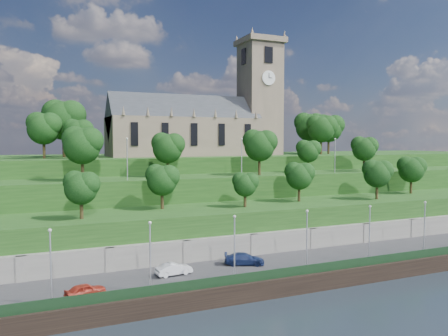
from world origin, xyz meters
name	(u,v)px	position (x,y,z in m)	size (l,w,h in m)	color
ground	(331,289)	(0.00, 0.00, 0.00)	(320.00, 320.00, 0.00)	black
promenade	(304,268)	(0.00, 6.00, 1.00)	(160.00, 12.00, 2.00)	#2D2D30
quay_wall	(332,280)	(0.00, -0.05, 1.10)	(160.00, 0.50, 2.20)	black
fence	(329,267)	(0.00, 0.60, 2.60)	(160.00, 0.10, 1.20)	#163219
retaining_wall	(282,247)	(0.00, 11.97, 2.50)	(160.00, 2.10, 5.00)	slate
embankment_lower	(263,229)	(0.00, 18.00, 4.00)	(160.00, 12.00, 8.00)	#1B4115
embankment_upper	(235,207)	(0.00, 29.00, 6.00)	(160.00, 10.00, 12.00)	#1B4115
hilltop	(196,188)	(0.00, 50.00, 7.50)	(160.00, 32.00, 15.00)	#1B4115
church	(206,121)	(0.79, 45.98, 22.52)	(38.60, 12.35, 27.60)	brown
trees_lower	(292,175)	(5.42, 18.19, 12.55)	(66.40, 8.74, 7.21)	black
trees_upper	(225,146)	(-2.21, 28.10, 17.32)	(60.30, 8.36, 8.50)	black
trees_hilltop	(215,125)	(2.78, 45.56, 21.72)	(70.37, 15.88, 11.32)	black
lamp_posts_promenade	(307,235)	(-2.00, 2.50, 6.41)	(60.36, 0.36, 7.61)	#B2B2B7
lamp_posts_upper	(242,154)	(0.00, 26.00, 15.95)	(40.36, 0.36, 6.73)	#B2B2B7
car_left	(85,290)	(-28.70, 3.15, 2.71)	(1.68, 4.18, 1.42)	#A62A1B
car_middle	(174,269)	(-18.10, 6.81, 2.73)	(1.55, 4.44, 1.46)	silver
car_right	(244,259)	(-8.33, 7.45, 2.76)	(2.12, 5.23, 1.52)	#15224C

